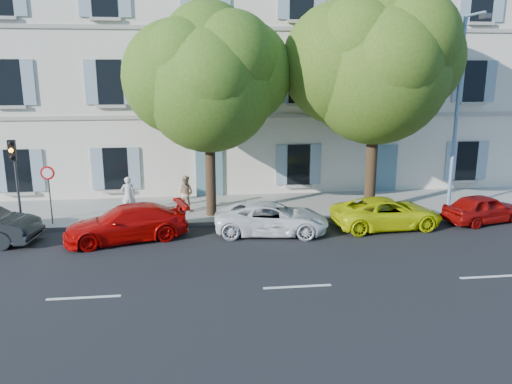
{
  "coord_description": "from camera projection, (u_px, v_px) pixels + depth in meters",
  "views": [
    {
      "loc": [
        -2.81,
        -17.15,
        6.07
      ],
      "look_at": [
        -0.48,
        2.0,
        1.4
      ],
      "focal_mm": 35.0,
      "sensor_mm": 36.0,
      "label": 1
    }
  ],
  "objects": [
    {
      "name": "car_red_hatchback",
      "position": [
        484.0,
        208.0,
        20.47
      ],
      "size": [
        3.72,
        2.2,
        1.19
      ],
      "primitive_type": "imported",
      "rotation": [
        0.0,
        0.0,
        1.81
      ],
      "color": "#940B09",
      "rests_on": "ground"
    },
    {
      "name": "pedestrian_a",
      "position": [
        128.0,
        195.0,
        21.13
      ],
      "size": [
        0.61,
        0.42,
        1.62
      ],
      "primitive_type": "imported",
      "rotation": [
        0.0,
        0.0,
        3.19
      ],
      "color": "beige",
      "rests_on": "sidewalk"
    },
    {
      "name": "car_white_coupe",
      "position": [
        272.0,
        218.0,
        19.09
      ],
      "size": [
        4.57,
        2.57,
        1.21
      ],
      "primitive_type": "imported",
      "rotation": [
        0.0,
        0.0,
        1.44
      ],
      "color": "white",
      "rests_on": "ground"
    },
    {
      "name": "tree_left",
      "position": [
        209.0,
        85.0,
        19.9
      ],
      "size": [
        5.4,
        5.4,
        8.38
      ],
      "color": "#3A2819",
      "rests_on": "sidewalk"
    },
    {
      "name": "road_sign",
      "position": [
        49.0,
        183.0,
        19.5
      ],
      "size": [
        0.54,
        0.07,
        2.35
      ],
      "color": "#383A3D",
      "rests_on": "sidewalk"
    },
    {
      "name": "sidewalk",
      "position": [
        260.0,
        207.0,
        22.58
      ],
      "size": [
        36.0,
        4.5,
        0.15
      ],
      "primitive_type": "cube",
      "color": "#A09E96",
      "rests_on": "ground"
    },
    {
      "name": "street_lamp",
      "position": [
        460.0,
        103.0,
        20.88
      ],
      "size": [
        0.27,
        1.73,
        8.16
      ],
      "color": "#7293BF",
      "rests_on": "sidewalk"
    },
    {
      "name": "car_red_coupe",
      "position": [
        126.0,
        223.0,
        18.31
      ],
      "size": [
        4.78,
        2.91,
        1.3
      ],
      "primitive_type": "imported",
      "rotation": [
        0.0,
        0.0,
        4.97
      ],
      "color": "#B80605",
      "rests_on": "ground"
    },
    {
      "name": "car_yellow_supercar",
      "position": [
        387.0,
        213.0,
        19.79
      ],
      "size": [
        4.49,
        2.31,
        1.21
      ],
      "primitive_type": "imported",
      "rotation": [
        0.0,
        0.0,
        1.64
      ],
      "color": "#D3DC09",
      "rests_on": "ground"
    },
    {
      "name": "building",
      "position": [
        246.0,
        73.0,
        26.73
      ],
      "size": [
        28.0,
        7.0,
        12.0
      ],
      "primitive_type": "cube",
      "color": "beige",
      "rests_on": "ground"
    },
    {
      "name": "ground",
      "position": [
        276.0,
        241.0,
        18.3
      ],
      "size": [
        90.0,
        90.0,
        0.0
      ],
      "primitive_type": "plane",
      "color": "black"
    },
    {
      "name": "traffic_light",
      "position": [
        14.0,
        164.0,
        19.08
      ],
      "size": [
        0.27,
        0.39,
        3.4
      ],
      "color": "#383A3D",
      "rests_on": "sidewalk"
    },
    {
      "name": "kerb",
      "position": [
        267.0,
        221.0,
        20.48
      ],
      "size": [
        36.0,
        0.16,
        0.16
      ],
      "primitive_type": "cube",
      "color": "#9E998E",
      "rests_on": "ground"
    },
    {
      "name": "pedestrian_b",
      "position": [
        185.0,
        193.0,
        21.6
      ],
      "size": [
        0.95,
        0.89,
        1.57
      ],
      "primitive_type": "imported",
      "rotation": [
        0.0,
        0.0,
        2.65
      ],
      "color": "tan",
      "rests_on": "sidewalk"
    },
    {
      "name": "tree_right",
      "position": [
        376.0,
        72.0,
        20.46
      ],
      "size": [
        5.97,
        5.97,
        9.19
      ],
      "color": "#3A2819",
      "rests_on": "sidewalk"
    }
  ]
}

